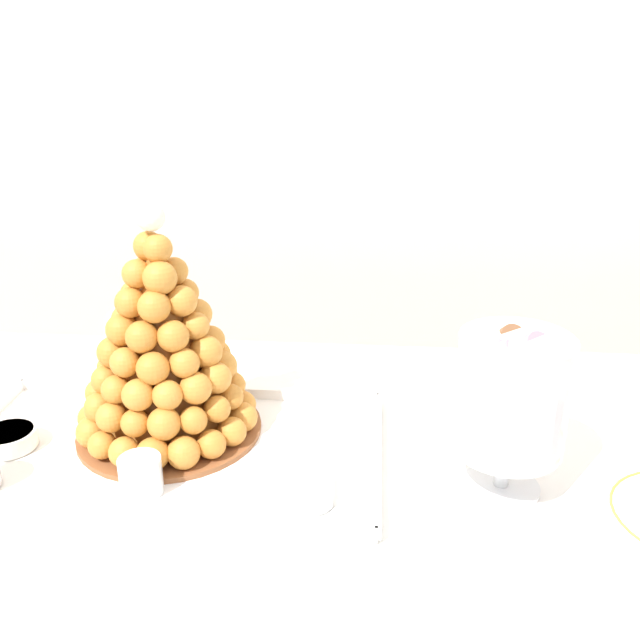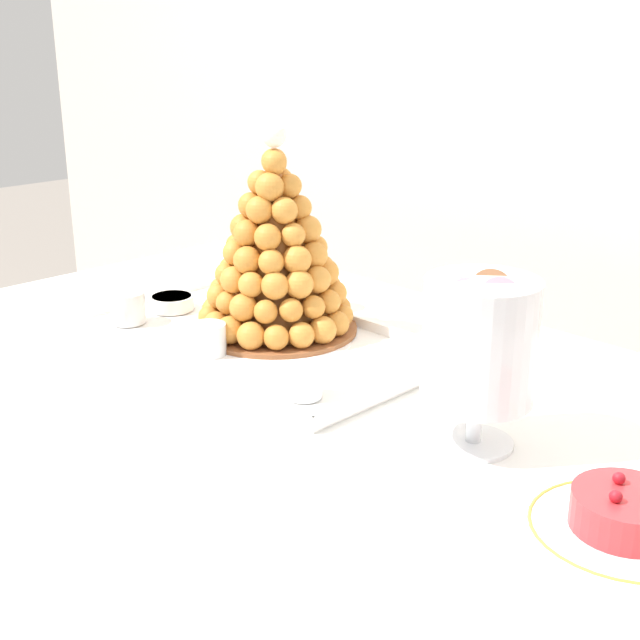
{
  "view_description": "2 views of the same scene",
  "coord_description": "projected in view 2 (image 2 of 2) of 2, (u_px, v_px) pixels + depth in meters",
  "views": [
    {
      "loc": [
        0.1,
        -0.78,
        1.34
      ],
      "look_at": [
        0.03,
        0.05,
        1.0
      ],
      "focal_mm": 37.79,
      "sensor_mm": 36.0,
      "label": 1
    },
    {
      "loc": [
        0.85,
        -0.83,
        1.3
      ],
      "look_at": [
        -0.01,
        0.01,
        0.88
      ],
      "focal_mm": 48.33,
      "sensor_mm": 36.0,
      "label": 2
    }
  ],
  "objects": [
    {
      "name": "croquembouche",
      "position": [
        276.0,
        253.0,
        1.44
      ],
      "size": [
        0.28,
        0.28,
        0.35
      ],
      "color": "brown",
      "rests_on": "serving_tray"
    },
    {
      "name": "dessert_cup_left",
      "position": [
        128.0,
        309.0,
        1.52
      ],
      "size": [
        0.06,
        0.06,
        0.06
      ],
      "color": "silver",
      "rests_on": "serving_tray"
    },
    {
      "name": "dessert_cup_mid_left",
      "position": [
        209.0,
        340.0,
        1.38
      ],
      "size": [
        0.06,
        0.06,
        0.05
      ],
      "color": "silver",
      "rests_on": "serving_tray"
    },
    {
      "name": "fruit_tart_plate",
      "position": [
        625.0,
        519.0,
        0.91
      ],
      "size": [
        0.21,
        0.21,
        0.06
      ],
      "color": "white",
      "rests_on": "buffet_table"
    },
    {
      "name": "wine_glass",
      "position": [
        284.0,
        244.0,
        1.58
      ],
      "size": [
        0.07,
        0.07,
        0.17
      ],
      "color": "silver",
      "rests_on": "buffet_table"
    },
    {
      "name": "creme_brulee_ramekin",
      "position": [
        172.0,
        302.0,
        1.59
      ],
      "size": [
        0.08,
        0.08,
        0.03
      ],
      "color": "white",
      "rests_on": "serving_tray"
    },
    {
      "name": "serving_tray",
      "position": [
        259.0,
        340.0,
        1.45
      ],
      "size": [
        0.62,
        0.35,
        0.02
      ],
      "color": "white",
      "rests_on": "buffet_table"
    },
    {
      "name": "macaron_goblet",
      "position": [
        477.0,
        343.0,
        1.06
      ],
      "size": [
        0.15,
        0.14,
        0.24
      ],
      "color": "white",
      "rests_on": "buffet_table"
    },
    {
      "name": "dessert_cup_centre",
      "position": [
        304.0,
        383.0,
        1.22
      ],
      "size": [
        0.05,
        0.05,
        0.05
      ],
      "color": "silver",
      "rests_on": "serving_tray"
    },
    {
      "name": "buffet_table",
      "position": [
        322.0,
        441.0,
        1.32
      ],
      "size": [
        1.61,
        0.93,
        0.79
      ],
      "color": "brown",
      "rests_on": "ground_plane"
    }
  ]
}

